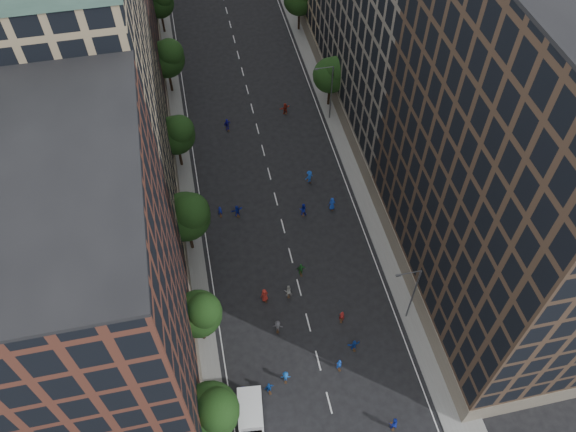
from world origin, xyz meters
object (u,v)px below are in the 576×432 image
Objects in this scene: cargo_van at (251,417)px; streetlamp_far at (330,90)px; streetlamp_near at (412,292)px; skater_2 at (393,423)px; skater_1 at (339,364)px; skater_0 at (243,392)px.

streetlamp_far is at bearing 72.33° from cargo_van.
streetlamp_near is 33.00m from streetlamp_far.
streetlamp_far is 4.99× the size of skater_2.
skater_2 is at bearing 108.83° from skater_1.
skater_2 reaches higher than skater_1.
streetlamp_near is 20.12m from cargo_van.
skater_0 is 0.98× the size of skater_1.
streetlamp_far reaches higher than skater_1.
skater_1 is 7.63m from skater_2.
streetlamp_far reaches higher than cargo_van.
streetlamp_near and streetlamp_far have the same top height.
streetlamp_near reaches higher than skater_0.
streetlamp_far is 44.84m from cargo_van.
skater_1 is (9.62, 3.63, -0.61)m from cargo_van.
skater_1 is (-8.53, -4.20, -4.33)m from streetlamp_near.
cargo_van is 2.98× the size of skater_2.
skater_0 is 14.67m from skater_2.
skater_0 is at bearing 102.11° from cargo_van.
skater_2 is (13.38, -6.03, 0.08)m from skater_0.
cargo_van is (-18.15, -7.83, -3.71)m from streetlamp_near.
streetlamp_near is 10.45m from skater_1.
skater_2 is at bearing 175.74° from skater_0.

